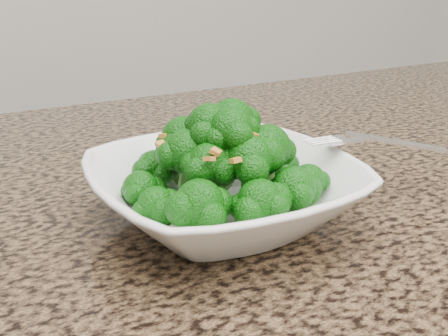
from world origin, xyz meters
TOP-DOWN VIEW (x-y plane):
  - granite_counter at (0.00, 0.30)m, footprint 1.64×1.04m
  - bowl at (-0.06, 0.35)m, footprint 0.23×0.23m
  - broccoli_pile at (-0.06, 0.35)m, footprint 0.20×0.20m
  - garlic_topping at (-0.06, 0.35)m, footprint 0.12×0.12m
  - fork at (0.06, 0.33)m, footprint 0.17×0.08m

SIDE VIEW (x-z plane):
  - granite_counter at x=0.00m, z-range 0.87..0.90m
  - bowl at x=-0.06m, z-range 0.90..0.95m
  - fork at x=0.06m, z-range 0.95..0.97m
  - broccoli_pile at x=-0.06m, z-range 0.95..1.02m
  - garlic_topping at x=-0.06m, z-range 1.02..1.03m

